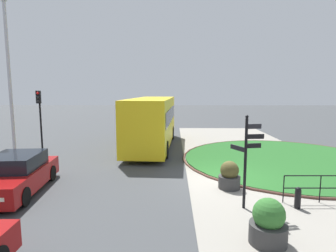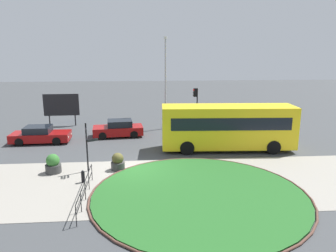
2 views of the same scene
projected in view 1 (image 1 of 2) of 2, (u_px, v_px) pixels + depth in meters
ground at (224, 180)px, 11.45m from camera, size 120.00×120.00×0.00m
sidewalk_paving at (277, 180)px, 11.41m from camera, size 32.00×7.55×0.02m
grass_island at (284, 160)px, 14.70m from camera, size 10.75×10.75×0.10m
grass_kerb_ring at (284, 159)px, 14.70m from camera, size 11.06×11.06×0.11m
signpost_directional at (247, 155)px, 8.53m from camera, size 0.69×0.92×3.02m
bollard_foreground at (298, 198)px, 8.64m from camera, size 0.19×0.19×0.72m
bus_yellow at (153, 121)px, 17.98m from camera, size 9.66×2.89×3.28m
car_far_lane at (15, 175)px, 10.03m from camera, size 4.32×2.26×1.42m
traffic_light_near at (39, 107)px, 16.76m from camera, size 0.48×0.32×3.77m
lamppost_tall at (9, 76)px, 13.75m from camera, size 0.32×0.32×8.37m
planter_near_signpost at (229, 176)px, 10.42m from camera, size 0.83×0.83×1.09m
planter_kerbside at (268, 224)px, 6.63m from camera, size 0.92×0.92×1.17m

